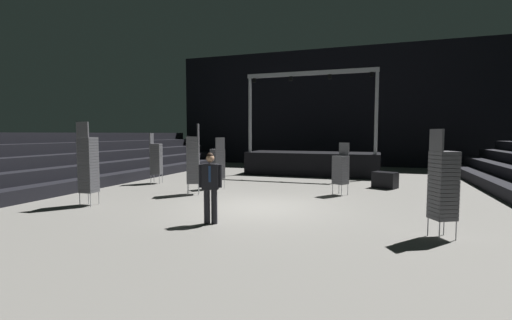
{
  "coord_description": "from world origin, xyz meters",
  "views": [
    {
      "loc": [
        3.3,
        -10.03,
        2.21
      ],
      "look_at": [
        -0.21,
        0.23,
        1.4
      ],
      "focal_mm": 24.98,
      "sensor_mm": 36.0,
      "label": 1
    }
  ],
  "objects": [
    {
      "name": "equipment_road_case",
      "position": [
        3.62,
        5.19,
        0.33
      ],
      "size": [
        1.07,
        0.92,
        0.65
      ],
      "primitive_type": "cube",
      "rotation": [
        0.0,
        0.0,
        -0.43
      ],
      "color": "black",
      "rests_on": "ground_plane"
    },
    {
      "name": "chair_stack_mid_left",
      "position": [
        -2.74,
        2.89,
        1.03
      ],
      "size": [
        0.61,
        0.61,
        2.05
      ],
      "rotation": [
        0.0,
        0.0,
        1.0
      ],
      "color": "#B2B5BA",
      "rests_on": "ground_plane"
    },
    {
      "name": "ground_plane",
      "position": [
        0.0,
        0.0,
        -0.05
      ],
      "size": [
        22.0,
        30.0,
        0.1
      ],
      "primitive_type": "cube",
      "color": "slate"
    },
    {
      "name": "chair_stack_rear_left",
      "position": [
        4.62,
        -1.77,
        1.15
      ],
      "size": [
        0.59,
        0.59,
        2.31
      ],
      "rotation": [
        0.0,
        0.0,
        5.19
      ],
      "color": "#B2B5BA",
      "rests_on": "ground_plane"
    },
    {
      "name": "chair_stack_mid_centre",
      "position": [
        -5.95,
        3.36,
        1.11
      ],
      "size": [
        0.54,
        0.54,
        2.22
      ],
      "rotation": [
        0.0,
        0.0,
        4.96
      ],
      "color": "#B2B5BA",
      "rests_on": "ground_plane"
    },
    {
      "name": "man_with_tie",
      "position": [
        -0.53,
        -2.27,
        0.99
      ],
      "size": [
        0.57,
        0.34,
        1.75
      ],
      "rotation": [
        0.0,
        0.0,
        3.46
      ],
      "color": "black",
      "rests_on": "ground_plane"
    },
    {
      "name": "arena_end_wall",
      "position": [
        0.0,
        15.0,
        4.0
      ],
      "size": [
        22.0,
        0.3,
        8.0
      ],
      "primitive_type": "cube",
      "color": "black",
      "rests_on": "ground_plane"
    },
    {
      "name": "chair_stack_front_right",
      "position": [
        2.07,
        2.92,
        0.94
      ],
      "size": [
        0.6,
        0.6,
        1.88
      ],
      "rotation": [
        0.0,
        0.0,
        2.63
      ],
      "color": "#B2B5BA",
      "rests_on": "ground_plane"
    },
    {
      "name": "bleacher_bank_left",
      "position": [
        -9.12,
        1.0,
        1.12
      ],
      "size": [
        3.75,
        24.0,
        2.25
      ],
      "rotation": [
        0.0,
        0.0,
        1.57
      ],
      "color": "black",
      "rests_on": "ground_plane"
    },
    {
      "name": "stage_riser",
      "position": [
        0.0,
        9.02,
        0.68
      ],
      "size": [
        6.91,
        2.62,
        5.33
      ],
      "color": "black",
      "rests_on": "ground_plane"
    },
    {
      "name": "chair_stack_front_left",
      "position": [
        -5.07,
        -1.45,
        1.28
      ],
      "size": [
        0.48,
        0.48,
        2.56
      ],
      "rotation": [
        0.0,
        0.0,
        0.09
      ],
      "color": "#B2B5BA",
      "rests_on": "ground_plane"
    },
    {
      "name": "chair_stack_mid_right",
      "position": [
        -3.0,
        1.37,
        1.28
      ],
      "size": [
        0.58,
        0.58,
        2.56
      ],
      "rotation": [
        0.0,
        0.0,
        1.99
      ],
      "color": "#B2B5BA",
      "rests_on": "ground_plane"
    }
  ]
}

